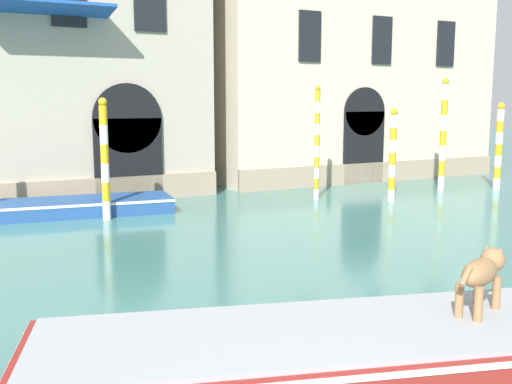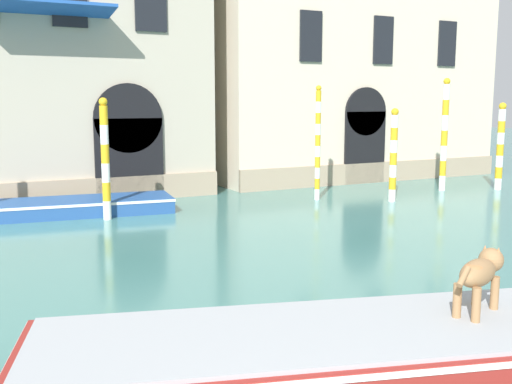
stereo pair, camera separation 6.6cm
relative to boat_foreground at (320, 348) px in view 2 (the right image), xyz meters
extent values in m
cube|color=tan|center=(-0.54, 14.29, 0.14)|extent=(10.13, 0.16, 0.88)
cube|color=black|center=(1.26, 14.28, 1.15)|extent=(2.40, 0.14, 2.89)
cylinder|color=black|center=(1.26, 14.28, 2.59)|extent=(2.40, 0.14, 2.40)
cube|color=black|center=(2.16, 14.30, 6.47)|extent=(1.11, 0.10, 1.84)
cube|color=#1E4C99|center=(-1.46, 13.64, 6.04)|extent=(4.34, 1.40, 0.29)
cube|color=tan|center=(12.14, 14.29, 0.13)|extent=(13.29, 0.16, 0.87)
cube|color=black|center=(11.33, 14.28, 1.22)|extent=(2.01, 0.14, 3.04)
cylinder|color=black|center=(11.33, 14.28, 2.74)|extent=(2.01, 0.14, 2.01)
cube|color=black|center=(8.60, 14.30, 5.68)|extent=(0.98, 0.10, 1.95)
cube|color=black|center=(12.14, 14.30, 5.68)|extent=(0.98, 0.10, 1.95)
cube|color=black|center=(15.68, 14.30, 5.68)|extent=(0.98, 0.10, 1.95)
cube|color=maroon|center=(0.00, 0.00, -0.05)|extent=(8.05, 4.40, 0.50)
cube|color=white|center=(0.00, 0.00, 0.14)|extent=(8.09, 4.44, 0.08)
cube|color=#9EA3A8|center=(0.00, 0.00, 0.23)|extent=(7.77, 4.16, 0.06)
cylinder|color=#997047|center=(2.53, -0.22, 0.50)|extent=(0.12, 0.12, 0.48)
cylinder|color=#997047|center=(2.62, -0.47, 0.50)|extent=(0.12, 0.12, 0.48)
cylinder|color=#997047|center=(1.90, -0.48, 0.50)|extent=(0.12, 0.12, 0.48)
cylinder|color=#997047|center=(2.00, -0.72, 0.50)|extent=(0.12, 0.12, 0.48)
ellipsoid|color=#997047|center=(2.26, -0.47, 0.84)|extent=(0.96, 0.68, 0.38)
ellipsoid|color=#AD7042|center=(2.14, -0.52, 0.95)|extent=(0.46, 0.39, 0.13)
sphere|color=#997047|center=(2.71, -0.29, 0.93)|extent=(0.35, 0.35, 0.35)
cone|color=#AD7042|center=(2.68, -0.20, 1.06)|extent=(0.11, 0.11, 0.14)
cone|color=#AD7042|center=(2.75, -0.38, 1.06)|extent=(0.11, 0.11, 0.14)
cylinder|color=#997047|center=(1.81, -0.65, 0.90)|extent=(0.32, 0.19, 0.25)
cube|color=#234C8C|center=(-0.78, 12.56, -0.06)|extent=(5.77, 2.48, 0.48)
cube|color=white|center=(-0.78, 12.56, 0.12)|extent=(5.81, 2.52, 0.08)
cube|color=#8C7251|center=(-0.78, 12.56, -0.08)|extent=(3.22, 1.73, 0.43)
cylinder|color=white|center=(9.40, 10.06, -0.08)|extent=(0.24, 0.24, 0.43)
cylinder|color=gold|center=(9.40, 10.06, 0.34)|extent=(0.24, 0.24, 0.43)
cylinder|color=white|center=(9.40, 10.06, 0.77)|extent=(0.24, 0.24, 0.43)
cylinder|color=gold|center=(9.40, 10.06, 1.20)|extent=(0.24, 0.24, 0.43)
cylinder|color=white|center=(9.40, 10.06, 1.63)|extent=(0.24, 0.24, 0.43)
cylinder|color=gold|center=(9.40, 10.06, 2.06)|extent=(0.24, 0.24, 0.43)
cylinder|color=white|center=(9.40, 10.06, 2.49)|extent=(0.24, 0.24, 0.43)
sphere|color=gold|center=(9.40, 10.06, 2.81)|extent=(0.26, 0.26, 0.26)
cylinder|color=white|center=(14.97, 10.41, -0.07)|extent=(0.27, 0.27, 0.45)
cylinder|color=gold|center=(14.97, 10.41, 0.38)|extent=(0.27, 0.27, 0.45)
cylinder|color=white|center=(14.97, 10.41, 0.83)|extent=(0.27, 0.27, 0.45)
cylinder|color=gold|center=(14.97, 10.41, 1.28)|extent=(0.27, 0.27, 0.45)
cylinder|color=white|center=(14.97, 10.41, 1.73)|extent=(0.27, 0.27, 0.45)
cylinder|color=gold|center=(14.97, 10.41, 2.18)|extent=(0.27, 0.27, 0.45)
cylinder|color=white|center=(14.97, 10.41, 2.63)|extent=(0.27, 0.27, 0.45)
sphere|color=gold|center=(14.97, 10.41, 2.98)|extent=(0.28, 0.28, 0.28)
cylinder|color=white|center=(-0.24, 11.31, -0.02)|extent=(0.24, 0.24, 0.56)
cylinder|color=gold|center=(-0.24, 11.31, 0.54)|extent=(0.24, 0.24, 0.56)
cylinder|color=white|center=(-0.24, 11.31, 1.10)|extent=(0.24, 0.24, 0.56)
cylinder|color=gold|center=(-0.24, 11.31, 1.66)|extent=(0.24, 0.24, 0.56)
cylinder|color=white|center=(-0.24, 11.31, 2.22)|extent=(0.24, 0.24, 0.56)
cylinder|color=gold|center=(-0.24, 11.31, 2.78)|extent=(0.24, 0.24, 0.56)
sphere|color=gold|center=(-0.24, 11.31, 3.16)|extent=(0.25, 0.25, 0.25)
cylinder|color=white|center=(12.82, 11.23, -0.01)|extent=(0.24, 0.24, 0.59)
cylinder|color=gold|center=(12.82, 11.23, 0.58)|extent=(0.24, 0.24, 0.59)
cylinder|color=white|center=(12.82, 11.23, 1.17)|extent=(0.24, 0.24, 0.59)
cylinder|color=gold|center=(12.82, 11.23, 1.76)|extent=(0.24, 0.24, 0.59)
cylinder|color=white|center=(12.82, 11.23, 2.34)|extent=(0.24, 0.24, 0.59)
cylinder|color=gold|center=(12.82, 11.23, 2.93)|extent=(0.24, 0.24, 0.59)
cylinder|color=white|center=(12.82, 11.23, 3.52)|extent=(0.24, 0.24, 0.59)
sphere|color=gold|center=(12.82, 11.23, 3.92)|extent=(0.26, 0.26, 0.26)
cylinder|color=white|center=(7.25, 11.55, -0.11)|extent=(0.18, 0.18, 0.38)
cylinder|color=gold|center=(7.25, 11.55, 0.28)|extent=(0.18, 0.18, 0.38)
cylinder|color=white|center=(7.25, 11.55, 0.66)|extent=(0.18, 0.18, 0.38)
cylinder|color=gold|center=(7.25, 11.55, 1.05)|extent=(0.18, 0.18, 0.38)
cylinder|color=white|center=(7.25, 11.55, 1.43)|extent=(0.18, 0.18, 0.38)
cylinder|color=gold|center=(7.25, 11.55, 1.81)|extent=(0.18, 0.18, 0.38)
cylinder|color=white|center=(7.25, 11.55, 2.20)|extent=(0.18, 0.18, 0.38)
cylinder|color=gold|center=(7.25, 11.55, 2.58)|extent=(0.18, 0.18, 0.38)
cylinder|color=white|center=(7.25, 11.55, 2.97)|extent=(0.18, 0.18, 0.38)
cylinder|color=gold|center=(7.25, 11.55, 3.35)|extent=(0.18, 0.18, 0.38)
sphere|color=gold|center=(7.25, 11.55, 3.63)|extent=(0.19, 0.19, 0.19)
camera|label=1|loc=(-4.14, -6.25, 3.22)|focal=42.00mm
camera|label=2|loc=(-4.08, -6.28, 3.22)|focal=42.00mm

